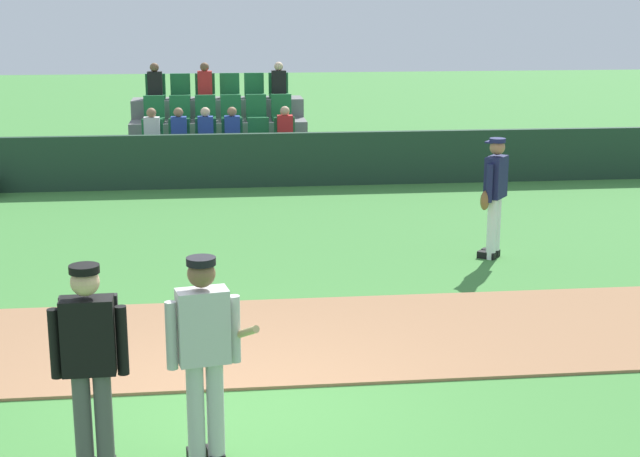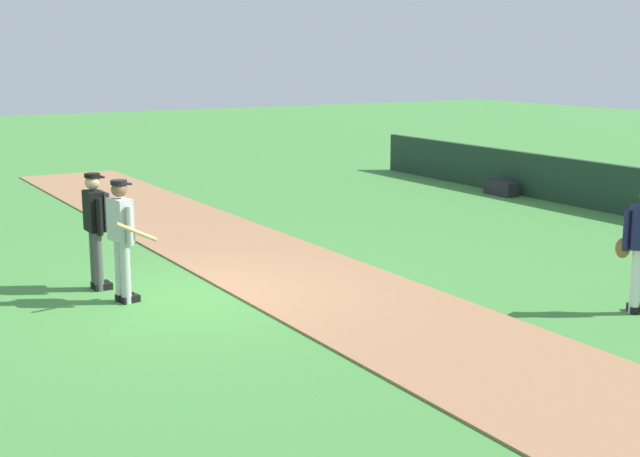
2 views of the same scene
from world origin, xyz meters
name	(u,v)px [view 2 (image 2 of 2)]	position (x,y,z in m)	size (l,w,h in m)	color
ground_plane	(194,297)	(0.00, 0.00, 0.00)	(80.00, 80.00, 0.00)	#42843A
infield_dirt_path	(305,279)	(0.00, 1.86, 0.01)	(28.00, 2.72, 0.03)	#9E704C
batter_grey_jersey	(122,236)	(-0.24, -0.97, 0.97)	(0.73, 0.73, 1.76)	#B2B2B2
umpire_home_plate	(96,224)	(-1.12, -1.07, 1.00)	(0.59, 0.31, 1.76)	#4C4C4C
equipment_bag	(501,188)	(-4.70, 10.18, 0.18)	(0.90, 0.36, 0.36)	#232328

